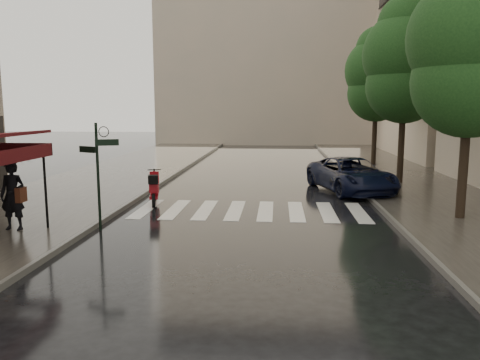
# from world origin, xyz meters

# --- Properties ---
(ground) EXTENTS (120.00, 120.00, 0.00)m
(ground) POSITION_xyz_m (0.00, 0.00, 0.00)
(ground) COLOR black
(ground) RESTS_ON ground
(sidewalk_near) EXTENTS (6.00, 60.00, 0.12)m
(sidewalk_near) POSITION_xyz_m (-4.50, 12.00, 0.06)
(sidewalk_near) COLOR #38332D
(sidewalk_near) RESTS_ON ground
(sidewalk_far) EXTENTS (5.50, 60.00, 0.12)m
(sidewalk_far) POSITION_xyz_m (10.25, 12.00, 0.06)
(sidewalk_far) COLOR #38332D
(sidewalk_far) RESTS_ON ground
(curb_near) EXTENTS (0.12, 60.00, 0.16)m
(curb_near) POSITION_xyz_m (-1.45, 12.00, 0.07)
(curb_near) COLOR #595651
(curb_near) RESTS_ON ground
(curb_far) EXTENTS (0.12, 60.00, 0.16)m
(curb_far) POSITION_xyz_m (7.45, 12.00, 0.07)
(curb_far) COLOR #595651
(curb_far) RESTS_ON ground
(crosswalk) EXTENTS (7.85, 3.20, 0.01)m
(crosswalk) POSITION_xyz_m (2.98, 6.00, 0.01)
(crosswalk) COLOR silver
(crosswalk) RESTS_ON ground
(signpost) EXTENTS (1.17, 0.29, 3.10)m
(signpost) POSITION_xyz_m (-1.19, 3.00, 1.83)
(signpost) COLOR black
(signpost) RESTS_ON ground
(haussmann_far) EXTENTS (8.00, 16.00, 18.50)m
(haussmann_far) POSITION_xyz_m (16.50, 26.00, 9.25)
(haussmann_far) COLOR #C0AA93
(haussmann_far) RESTS_ON ground
(backdrop_building) EXTENTS (22.00, 6.00, 20.00)m
(backdrop_building) POSITION_xyz_m (3.00, 38.00, 10.00)
(backdrop_building) COLOR #C0AA93
(backdrop_building) RESTS_ON ground
(tree_near) EXTENTS (3.80, 3.80, 7.99)m
(tree_near) POSITION_xyz_m (9.60, 5.00, 5.32)
(tree_near) COLOR black
(tree_near) RESTS_ON sidewalk_far
(tree_mid) EXTENTS (3.80, 3.80, 8.34)m
(tree_mid) POSITION_xyz_m (9.50, 12.00, 5.59)
(tree_mid) COLOR black
(tree_mid) RESTS_ON sidewalk_far
(tree_far) EXTENTS (3.80, 3.80, 8.16)m
(tree_far) POSITION_xyz_m (9.70, 19.00, 5.46)
(tree_far) COLOR black
(tree_far) RESTS_ON sidewalk_far
(pedestrian_with_umbrella) EXTENTS (1.17, 1.19, 2.60)m
(pedestrian_with_umbrella) POSITION_xyz_m (-3.47, 2.48, 1.84)
(pedestrian_with_umbrella) COLOR black
(pedestrian_with_umbrella) RESTS_ON sidewalk_near
(scooter) EXTENTS (0.73, 1.83, 1.22)m
(scooter) POSITION_xyz_m (-0.62, 6.79, 0.56)
(scooter) COLOR black
(scooter) RESTS_ON ground
(parked_car) EXTENTS (3.72, 5.63, 1.44)m
(parked_car) POSITION_xyz_m (7.00, 10.11, 0.72)
(parked_car) COLOR black
(parked_car) RESTS_ON ground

